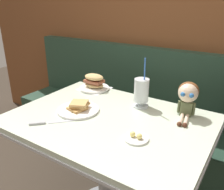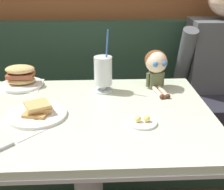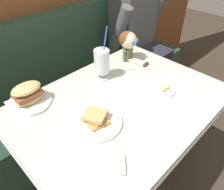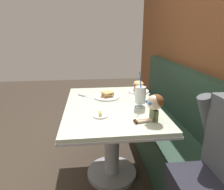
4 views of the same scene
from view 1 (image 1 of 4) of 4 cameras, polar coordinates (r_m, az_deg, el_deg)
wood_panel_wall at (r=1.98m, az=13.98°, el=16.82°), size 4.40×0.08×2.40m
booth_bench at (r=2.03m, az=9.35°, el=-8.90°), size 2.60×0.48×1.00m
diner_table at (r=1.44m, az=-0.70°, el=-12.45°), size 1.11×0.81×0.74m
toast_plate at (r=1.43m, az=-8.10°, el=-3.26°), size 0.25×0.25×0.06m
milkshake_glass at (r=1.45m, az=7.07°, el=0.80°), size 0.10×0.10×0.32m
sandwich_plate at (r=1.75m, az=-4.32°, el=2.85°), size 0.22×0.22×0.12m
butter_saucer at (r=1.15m, az=5.80°, el=-10.16°), size 0.12×0.12×0.04m
butter_knife at (r=1.33m, az=-16.08°, el=-6.46°), size 0.18×0.18×0.01m
seated_doll at (r=1.38m, az=17.80°, el=0.13°), size 0.13×0.23×0.20m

